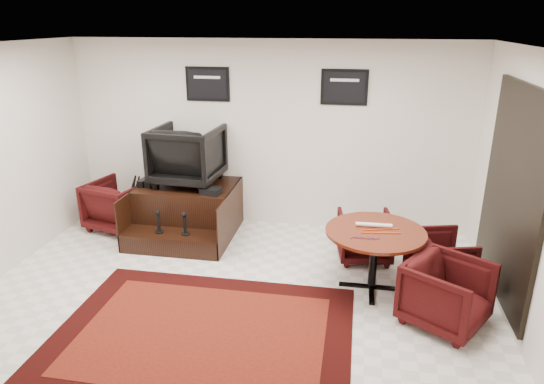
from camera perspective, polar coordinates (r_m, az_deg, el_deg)
The scene contains 16 objects.
ground at distance 5.60m, azimuth -5.25°, elevation -13.50°, with size 6.00×6.00×0.00m, color white.
room_shell at distance 4.88m, azimuth -0.88°, elevation 4.60°, with size 6.02×5.02×2.81m.
area_rug at distance 5.23m, azimuth -8.18°, elevation -16.19°, with size 3.03×2.28×0.01m.
shine_podium at distance 7.37m, azimuth -9.90°, elevation -2.25°, with size 1.43×1.47×0.74m.
shine_chair at distance 7.22m, azimuth -9.92°, elevation 4.64°, with size 0.93×0.87×0.96m, color black.
shoes_pair at distance 7.37m, azimuth -14.40°, elevation 1.12°, with size 0.24×0.29×0.10m.
polish_kit at distance 6.84m, azimuth -7.22°, elevation 0.13°, with size 0.27×0.19×0.09m, color black.
umbrella_black at distance 7.56m, azimuth -16.43°, elevation -1.17°, with size 0.35×0.13×0.93m, color black, non-canonical shape.
umbrella_hooked at distance 7.62m, azimuth -16.00°, elevation -1.11°, with size 0.33×0.12×0.89m, color black, non-canonical shape.
armchair_side at distance 7.76m, azimuth -17.65°, elevation -1.19°, with size 0.80×0.75×0.83m, color black.
meeting_table at distance 5.76m, azimuth 12.03°, elevation -5.27°, with size 1.16×1.16×0.76m.
table_chair_back at distance 6.60m, azimuth 10.84°, elevation -4.90°, with size 0.68×0.64×0.70m, color black.
table_chair_window at distance 6.28m, azimuth 19.22°, elevation -7.08°, with size 0.67×0.62×0.69m, color black.
table_chair_corner at distance 5.45m, azimuth 19.90°, elevation -10.88°, with size 0.76×0.72×0.79m, color black.
paper_roll at distance 5.80m, azimuth 11.89°, elevation -3.82°, with size 0.05×0.05×0.42m, color white.
table_clutter at distance 5.66m, azimuth 12.36°, elevation -4.68°, with size 0.57×0.37×0.01m.
Camera 1 is at (1.30, -4.50, 3.06)m, focal length 32.00 mm.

